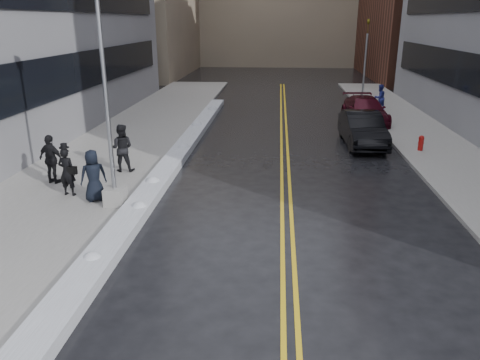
% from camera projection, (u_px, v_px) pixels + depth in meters
% --- Properties ---
extents(ground, '(160.00, 160.00, 0.00)m').
position_uv_depth(ground, '(203.00, 238.00, 13.82)').
color(ground, black).
rests_on(ground, ground).
extents(sidewalk_west, '(5.50, 50.00, 0.15)m').
position_uv_depth(sidewalk_west, '(121.00, 145.00, 23.66)').
color(sidewalk_west, gray).
rests_on(sidewalk_west, ground).
extents(sidewalk_east, '(4.00, 50.00, 0.15)m').
position_uv_depth(sidewalk_east, '(441.00, 152.00, 22.46)').
color(sidewalk_east, gray).
rests_on(sidewalk_east, ground).
extents(lane_line_left, '(0.12, 50.00, 0.01)m').
position_uv_depth(lane_line_left, '(281.00, 150.00, 23.06)').
color(lane_line_left, gold).
rests_on(lane_line_left, ground).
extents(lane_line_right, '(0.12, 50.00, 0.01)m').
position_uv_depth(lane_line_right, '(288.00, 150.00, 23.04)').
color(lane_line_right, gold).
rests_on(lane_line_right, ground).
extents(snow_ridge, '(0.90, 30.00, 0.34)m').
position_uv_depth(snow_ridge, '(177.00, 156.00, 21.49)').
color(snow_ridge, silver).
rests_on(snow_ridge, ground).
extents(lamppost, '(0.65, 0.65, 7.62)m').
position_uv_depth(lamppost, '(110.00, 136.00, 15.13)').
color(lamppost, gray).
rests_on(lamppost, sidewalk_west).
extents(fire_hydrant, '(0.26, 0.26, 0.73)m').
position_uv_depth(fire_hydrant, '(421.00, 142.00, 22.38)').
color(fire_hydrant, maroon).
rests_on(fire_hydrant, sidewalk_east).
extents(traffic_signal, '(0.16, 0.20, 6.00)m').
position_uv_depth(traffic_signal, '(365.00, 58.00, 34.68)').
color(traffic_signal, gray).
rests_on(traffic_signal, sidewalk_east).
extents(pedestrian_fedora, '(0.68, 0.49, 1.74)m').
position_uv_depth(pedestrian_fedora, '(67.00, 172.00, 16.51)').
color(pedestrian_fedora, black).
rests_on(pedestrian_fedora, sidewalk_west).
extents(pedestrian_b, '(1.02, 0.82, 1.96)m').
position_uv_depth(pedestrian_b, '(122.00, 148.00, 19.14)').
color(pedestrian_b, black).
rests_on(pedestrian_b, sidewalk_west).
extents(pedestrian_c, '(1.05, 0.93, 1.81)m').
position_uv_depth(pedestrian_c, '(93.00, 176.00, 15.98)').
color(pedestrian_c, black).
rests_on(pedestrian_c, sidewalk_west).
extents(pedestrian_d, '(1.20, 0.78, 1.89)m').
position_uv_depth(pedestrian_d, '(51.00, 159.00, 17.71)').
color(pedestrian_d, black).
rests_on(pedestrian_d, sidewalk_west).
extents(pedestrian_east, '(1.09, 1.02, 1.78)m').
position_uv_depth(pedestrian_east, '(380.00, 98.00, 32.02)').
color(pedestrian_east, navy).
rests_on(pedestrian_east, sidewalk_east).
extents(car_black, '(1.94, 5.15, 1.68)m').
position_uv_depth(car_black, '(363.00, 129.00, 23.76)').
color(car_black, black).
rests_on(car_black, ground).
extents(car_maroon, '(2.51, 5.55, 1.58)m').
position_uv_depth(car_maroon, '(365.00, 110.00, 28.94)').
color(car_maroon, '#3E0916').
rests_on(car_maroon, ground).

